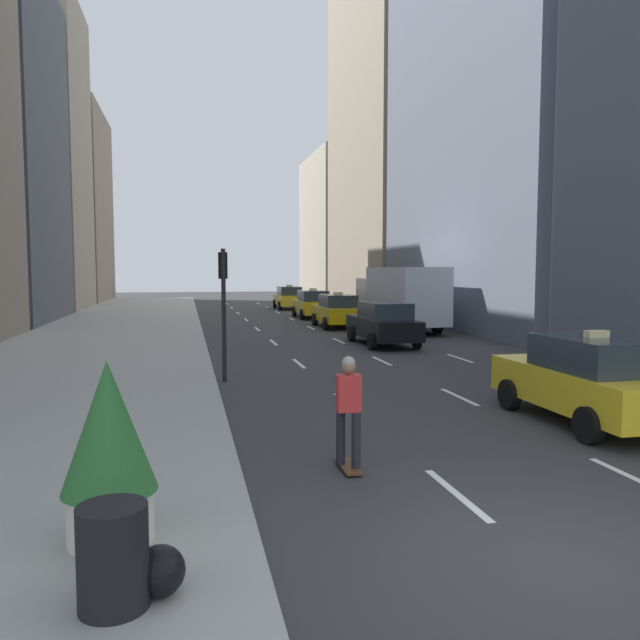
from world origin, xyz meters
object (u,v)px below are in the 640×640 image
object	(u,v)px
taxi_lead	(312,304)
sedan_black_near	(383,323)
trash_can	(113,557)
planter_with_shrub	(109,449)
taxi_third	(589,379)
box_truck	(399,296)
taxi_second	(337,311)
traffic_light_pole	(223,293)
skateboarder	(348,407)
taxi_fourth	(289,298)

from	to	relation	value
taxi_lead	sedan_black_near	world-z (taller)	taxi_lead
trash_can	sedan_black_near	bearing A→B (deg)	65.54
planter_with_shrub	taxi_third	bearing A→B (deg)	24.93
box_truck	trash_can	size ratio (longest dim) A/B	9.33
trash_can	taxi_second	bearing A→B (deg)	72.28
taxi_third	taxi_lead	bearing A→B (deg)	90.00
taxi_third	box_truck	bearing A→B (deg)	81.67
taxi_third	traffic_light_pole	size ratio (longest dim) A/B	1.22
taxi_lead	traffic_light_pole	size ratio (longest dim) A/B	1.22
sedan_black_near	traffic_light_pole	xyz separation A→B (m)	(-6.75, -6.80, 1.53)
taxi_lead	traffic_light_pole	world-z (taller)	traffic_light_pole
skateboarder	sedan_black_near	bearing A→B (deg)	70.13
trash_can	traffic_light_pole	distance (m)	11.91
taxi_third	box_truck	size ratio (longest dim) A/B	0.52
taxi_lead	skateboarder	size ratio (longest dim) A/B	2.52
taxi_third	planter_with_shrub	size ratio (longest dim) A/B	2.26
taxi_second	taxi_fourth	world-z (taller)	same
taxi_lead	sedan_black_near	distance (m)	14.32
traffic_light_pole	trash_can	bearing A→B (deg)	-98.03
sedan_black_near	box_truck	distance (m)	6.70
trash_can	taxi_fourth	bearing A→B (deg)	78.65
skateboarder	taxi_fourth	bearing A→B (deg)	82.00
trash_can	taxi_lead	bearing A→B (deg)	75.64
trash_can	planter_with_shrub	distance (m)	1.50
taxi_lead	box_truck	world-z (taller)	box_truck
taxi_second	sedan_black_near	bearing A→B (deg)	-90.00
skateboarder	traffic_light_pole	bearing A→B (deg)	99.70
planter_with_shrub	traffic_light_pole	bearing A→B (deg)	79.95
taxi_third	trash_can	distance (m)	9.97
taxi_second	skateboarder	xyz separation A→B (m)	(-5.37, -22.67, 0.08)
taxi_third	trash_can	size ratio (longest dim) A/B	4.89
taxi_second	traffic_light_pole	bearing A→B (deg)	-114.80
taxi_lead	trash_can	distance (m)	33.83
sedan_black_near	taxi_second	bearing A→B (deg)	90.00
taxi_lead	planter_with_shrub	bearing A→B (deg)	-105.27
taxi_lead	trash_can	bearing A→B (deg)	-104.36
sedan_black_near	traffic_light_pole	world-z (taller)	traffic_light_pole
taxi_third	traffic_light_pole	xyz separation A→B (m)	(-6.75, 6.28, 1.53)
sedan_black_near	traffic_light_pole	bearing A→B (deg)	-134.78
taxi_second	taxi_third	size ratio (longest dim) A/B	1.00
box_truck	planter_with_shrub	world-z (taller)	box_truck
taxi_fourth	sedan_black_near	size ratio (longest dim) A/B	0.93
taxi_lead	skateboarder	xyz separation A→B (m)	(-5.37, -29.18, 0.08)
box_truck	taxi_second	bearing A→B (deg)	147.69
skateboarder	taxi_lead	bearing A→B (deg)	79.57
taxi_lead	taxi_third	size ratio (longest dim) A/B	1.00
sedan_black_near	taxi_third	bearing A→B (deg)	-90.00
taxi_fourth	skateboarder	xyz separation A→B (m)	(-5.37, -38.24, 0.08)
taxi_second	box_truck	size ratio (longest dim) A/B	0.52
sedan_black_near	trash_can	xyz separation A→B (m)	(-8.39, -18.45, -0.28)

